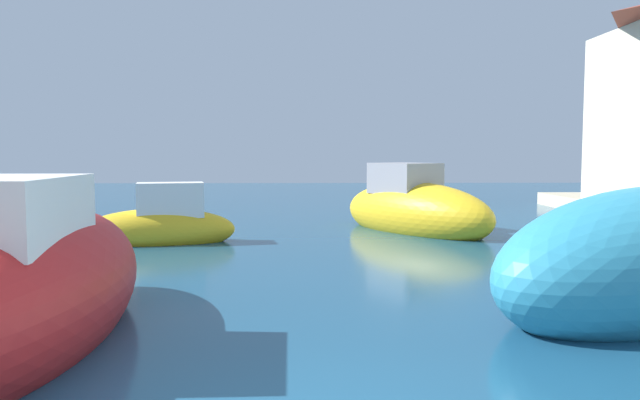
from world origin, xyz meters
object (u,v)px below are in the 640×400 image
moored_boat_4 (160,226)px  moored_boat_1 (414,210)px  moored_boat_5 (0,212)px  moored_boat_6 (16,289)px

moored_boat_4 → moored_boat_1: bearing=-173.8°
moored_boat_1 → moored_boat_5: bearing=-132.3°
moored_boat_1 → moored_boat_6: bearing=-65.0°
moored_boat_4 → moored_boat_6: size_ratio=0.63×
moored_boat_1 → moored_boat_6: (-6.45, -10.25, 0.06)m
moored_boat_1 → moored_boat_5: (-12.61, 2.10, -0.24)m
moored_boat_1 → moored_boat_5: moored_boat_1 is taller
moored_boat_4 → moored_boat_6: moored_boat_6 is taller
moored_boat_1 → moored_boat_6: size_ratio=0.92×
moored_boat_4 → moored_boat_5: size_ratio=0.88×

